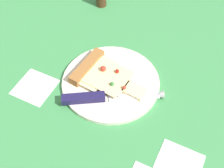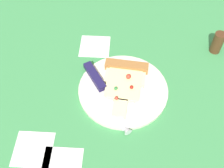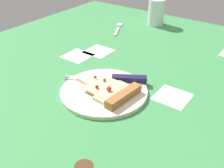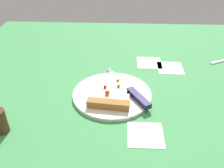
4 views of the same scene
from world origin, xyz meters
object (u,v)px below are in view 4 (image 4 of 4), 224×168
plate (112,94)px  knife (131,90)px  pepper_shaker (1,121)px  pizza_slice (111,96)px

plate → knife: size_ratio=1.11×
plate → pepper_shaker: 31.82cm
plate → pepper_shaker: bearing=121.6°
plate → knife: bearing=-82.7°
pepper_shaker → knife: bearing=-62.2°
plate → pizza_slice: pizza_slice is taller
knife → pepper_shaker: pepper_shaker is taller
plate → pepper_shaker: (-16.60, 27.00, 2.84)cm
plate → knife: (0.76, -5.87, 1.12)cm
plate → pepper_shaker: size_ratio=3.58×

